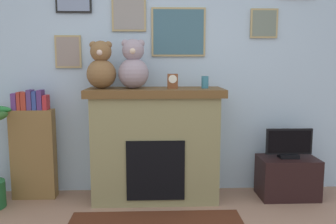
{
  "coord_description": "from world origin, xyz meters",
  "views": [
    {
      "loc": [
        -0.2,
        -2.11,
        1.47
      ],
      "look_at": [
        -0.04,
        1.67,
        0.94
      ],
      "focal_mm": 38.82,
      "sensor_mm": 36.0,
      "label": 1
    }
  ],
  "objects_px": {
    "fireplace": "(155,144)",
    "bookshelf": "(33,149)",
    "teddy_bear_brown": "(101,67)",
    "teddy_bear_tan": "(133,66)",
    "mantel_clock": "(173,81)",
    "candle_jar": "(205,82)",
    "tv_stand": "(287,177)",
    "television": "(289,144)"
  },
  "relations": [
    {
      "from": "fireplace",
      "to": "bookshelf",
      "type": "xyz_separation_m",
      "value": [
        -1.31,
        0.07,
        -0.06
      ]
    },
    {
      "from": "bookshelf",
      "to": "teddy_bear_brown",
      "type": "bearing_deg",
      "value": -6.48
    },
    {
      "from": "bookshelf",
      "to": "teddy_bear_tan",
      "type": "xyz_separation_m",
      "value": [
        1.09,
        -0.09,
        0.87
      ]
    },
    {
      "from": "teddy_bear_tan",
      "to": "bookshelf",
      "type": "bearing_deg",
      "value": 175.46
    },
    {
      "from": "fireplace",
      "to": "teddy_bear_tan",
      "type": "relative_size",
      "value": 2.8
    },
    {
      "from": "fireplace",
      "to": "teddy_bear_tan",
      "type": "height_order",
      "value": "teddy_bear_tan"
    },
    {
      "from": "mantel_clock",
      "to": "candle_jar",
      "type": "bearing_deg",
      "value": 0.24
    },
    {
      "from": "candle_jar",
      "to": "teddy_bear_tan",
      "type": "height_order",
      "value": "teddy_bear_tan"
    },
    {
      "from": "fireplace",
      "to": "teddy_bear_brown",
      "type": "relative_size",
      "value": 2.91
    },
    {
      "from": "candle_jar",
      "to": "teddy_bear_tan",
      "type": "relative_size",
      "value": 0.25
    },
    {
      "from": "tv_stand",
      "to": "teddy_bear_brown",
      "type": "distance_m",
      "value": 2.31
    },
    {
      "from": "television",
      "to": "candle_jar",
      "type": "relative_size",
      "value": 3.91
    },
    {
      "from": "candle_jar",
      "to": "teddy_bear_tan",
      "type": "xyz_separation_m",
      "value": [
        -0.74,
        -0.0,
        0.16
      ]
    },
    {
      "from": "fireplace",
      "to": "teddy_bear_brown",
      "type": "height_order",
      "value": "teddy_bear_brown"
    },
    {
      "from": "bookshelf",
      "to": "tv_stand",
      "type": "relative_size",
      "value": 1.91
    },
    {
      "from": "fireplace",
      "to": "tv_stand",
      "type": "xyz_separation_m",
      "value": [
        1.43,
        -0.03,
        -0.38
      ]
    },
    {
      "from": "bookshelf",
      "to": "teddy_bear_brown",
      "type": "xyz_separation_m",
      "value": [
        0.76,
        -0.09,
        0.87
      ]
    },
    {
      "from": "fireplace",
      "to": "mantel_clock",
      "type": "relative_size",
      "value": 9.44
    },
    {
      "from": "tv_stand",
      "to": "television",
      "type": "bearing_deg",
      "value": -90.0
    },
    {
      "from": "mantel_clock",
      "to": "bookshelf",
      "type": "bearing_deg",
      "value": 176.66
    },
    {
      "from": "candle_jar",
      "to": "teddy_bear_brown",
      "type": "relative_size",
      "value": 0.26
    },
    {
      "from": "television",
      "to": "mantel_clock",
      "type": "bearing_deg",
      "value": 179.34
    },
    {
      "from": "tv_stand",
      "to": "television",
      "type": "height_order",
      "value": "television"
    },
    {
      "from": "mantel_clock",
      "to": "television",
      "type": "bearing_deg",
      "value": -0.66
    },
    {
      "from": "fireplace",
      "to": "mantel_clock",
      "type": "height_order",
      "value": "mantel_clock"
    },
    {
      "from": "fireplace",
      "to": "tv_stand",
      "type": "distance_m",
      "value": 1.48
    },
    {
      "from": "television",
      "to": "candle_jar",
      "type": "bearing_deg",
      "value": 179.01
    },
    {
      "from": "tv_stand",
      "to": "teddy_bear_tan",
      "type": "height_order",
      "value": "teddy_bear_tan"
    },
    {
      "from": "fireplace",
      "to": "candle_jar",
      "type": "relative_size",
      "value": 11.17
    },
    {
      "from": "tv_stand",
      "to": "teddy_bear_brown",
      "type": "xyz_separation_m",
      "value": [
        -1.98,
        0.01,
        1.19
      ]
    },
    {
      "from": "fireplace",
      "to": "teddy_bear_brown",
      "type": "distance_m",
      "value": 0.98
    },
    {
      "from": "candle_jar",
      "to": "mantel_clock",
      "type": "distance_m",
      "value": 0.34
    },
    {
      "from": "mantel_clock",
      "to": "teddy_bear_tan",
      "type": "height_order",
      "value": "teddy_bear_tan"
    },
    {
      "from": "mantel_clock",
      "to": "fireplace",
      "type": "bearing_deg",
      "value": 173.99
    },
    {
      "from": "television",
      "to": "candle_jar",
      "type": "xyz_separation_m",
      "value": [
        -0.91,
        0.02,
        0.67
      ]
    },
    {
      "from": "tv_stand",
      "to": "teddy_bear_brown",
      "type": "height_order",
      "value": "teddy_bear_brown"
    },
    {
      "from": "tv_stand",
      "to": "mantel_clock",
      "type": "distance_m",
      "value": 1.63
    },
    {
      "from": "fireplace",
      "to": "teddy_bear_tan",
      "type": "bearing_deg",
      "value": -175.26
    },
    {
      "from": "fireplace",
      "to": "television",
      "type": "height_order",
      "value": "fireplace"
    },
    {
      "from": "television",
      "to": "candle_jar",
      "type": "distance_m",
      "value": 1.13
    },
    {
      "from": "bookshelf",
      "to": "television",
      "type": "distance_m",
      "value": 2.74
    },
    {
      "from": "fireplace",
      "to": "bookshelf",
      "type": "relative_size",
      "value": 1.21
    }
  ]
}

